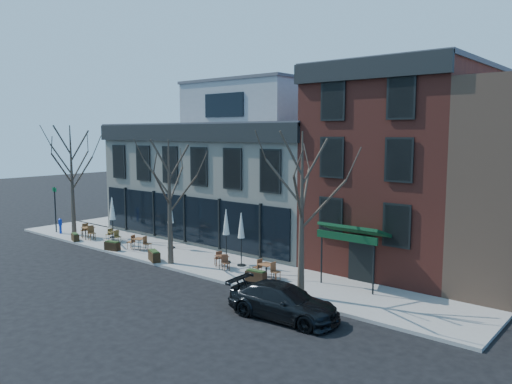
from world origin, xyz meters
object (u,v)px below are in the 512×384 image
Objects in this scene: call_box at (60,225)px; cafe_set_0 at (88,231)px; parked_sedan at (283,302)px; umbrella_0 at (112,209)px.

cafe_set_0 is (3.11, 0.35, -0.10)m from call_box.
parked_sedan is at bearing -8.89° from cafe_set_0.
parked_sedan reaches higher than cafe_set_0.
cafe_set_0 is at bearing 6.49° from call_box.
cafe_set_0 is at bearing 76.40° from parked_sedan.
call_box is at bearing 78.50° from parked_sedan.
parked_sedan is 19.62m from cafe_set_0.
parked_sedan is 4.16× the size of call_box.
call_box is 4.73m from umbrella_0.
parked_sedan is 22.66m from call_box.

